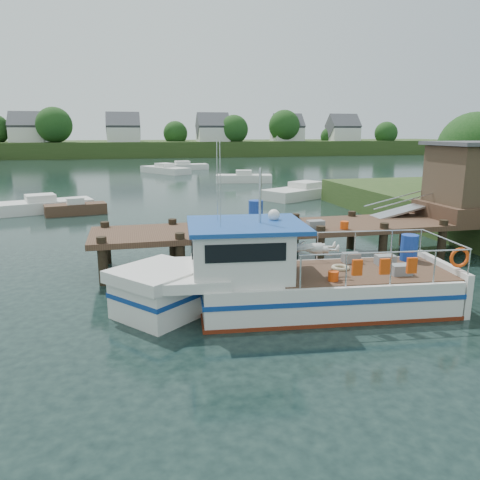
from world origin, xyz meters
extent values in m
plane|color=black|center=(0.00, 0.00, 0.00)|extent=(160.00, 160.00, 0.00)
cylinder|color=#332114|center=(14.00, 6.00, 1.52)|extent=(0.50, 0.50, 3.05)
sphere|color=#1E4417|center=(14.00, 6.00, 3.96)|extent=(3.90, 3.90, 3.90)
cube|color=#2F451C|center=(0.00, 84.00, 1.40)|extent=(140.00, 24.00, 3.00)
cylinder|color=#332114|center=(-17.00, 75.00, 2.40)|extent=(0.60, 0.60, 4.80)
sphere|color=#1E4417|center=(-17.00, 75.00, 5.95)|extent=(6.34, 6.34, 6.34)
cylinder|color=#332114|center=(-6.00, 77.00, 1.50)|extent=(0.60, 0.60, 3.00)
sphere|color=#1E4417|center=(-6.00, 77.00, 3.72)|extent=(3.96, 3.96, 3.96)
cylinder|color=#332114|center=(5.00, 79.00, 1.80)|extent=(0.60, 0.60, 3.60)
sphere|color=#1E4417|center=(5.00, 79.00, 4.46)|extent=(4.75, 4.75, 4.75)
cylinder|color=#332114|center=(16.00, 75.00, 2.10)|extent=(0.60, 0.60, 4.20)
sphere|color=#1E4417|center=(16.00, 75.00, 5.21)|extent=(5.54, 5.54, 5.54)
cylinder|color=#332114|center=(27.00, 77.00, 2.40)|extent=(0.60, 0.60, 4.80)
sphere|color=#1E4417|center=(27.00, 77.00, 5.95)|extent=(6.34, 6.34, 6.34)
cylinder|color=#332114|center=(38.00, 79.00, 1.50)|extent=(0.60, 0.60, 3.00)
sphere|color=#1E4417|center=(38.00, 79.00, 3.72)|extent=(3.96, 3.96, 3.96)
cylinder|color=#332114|center=(49.00, 75.00, 1.80)|extent=(0.60, 0.60, 3.60)
sphere|color=#1E4417|center=(49.00, 75.00, 4.46)|extent=(4.75, 4.75, 4.75)
cube|color=silver|center=(-22.00, 78.00, 4.00)|extent=(6.00, 5.00, 3.00)
cube|color=#47474C|center=(-22.00, 78.00, 5.90)|extent=(6.20, 5.09, 5.09)
cube|color=silver|center=(-5.00, 77.00, 4.00)|extent=(6.00, 5.00, 3.00)
cube|color=#47474C|center=(-5.00, 77.00, 5.90)|extent=(6.20, 5.09, 5.09)
cube|color=silver|center=(12.00, 76.00, 4.00)|extent=(6.00, 5.00, 3.00)
cube|color=#47474C|center=(12.00, 76.00, 5.90)|extent=(6.20, 5.09, 5.09)
cube|color=silver|center=(28.00, 78.00, 4.00)|extent=(6.00, 5.00, 3.00)
cube|color=#47474C|center=(28.00, 78.00, 5.90)|extent=(6.20, 5.09, 5.09)
cube|color=silver|center=(40.00, 77.00, 4.00)|extent=(6.00, 5.00, 3.00)
cube|color=#47474C|center=(40.00, 77.00, 5.90)|extent=(6.20, 5.09, 5.09)
cube|color=#493122|center=(2.00, 0.00, 1.30)|extent=(16.00, 3.00, 0.20)
cylinder|color=black|center=(-5.50, -1.30, 0.65)|extent=(0.32, 0.32, 1.90)
cylinder|color=black|center=(-5.50, 1.30, 0.65)|extent=(0.32, 0.32, 1.90)
cylinder|color=black|center=(-3.00, -1.30, 0.65)|extent=(0.32, 0.32, 1.90)
cylinder|color=black|center=(-3.00, 1.30, 0.65)|extent=(0.32, 0.32, 1.90)
cylinder|color=black|center=(-0.50, -1.30, 0.65)|extent=(0.32, 0.32, 1.90)
cylinder|color=black|center=(-0.50, 1.30, 0.65)|extent=(0.32, 0.32, 1.90)
cylinder|color=black|center=(2.00, -1.30, 0.65)|extent=(0.32, 0.32, 1.90)
cylinder|color=black|center=(2.00, 1.30, 0.65)|extent=(0.32, 0.32, 1.90)
cylinder|color=black|center=(4.50, -1.30, 0.65)|extent=(0.32, 0.32, 1.90)
cylinder|color=black|center=(4.50, 1.30, 0.65)|extent=(0.32, 0.32, 1.90)
cylinder|color=black|center=(7.00, -1.30, 0.65)|extent=(0.32, 0.32, 1.90)
cylinder|color=black|center=(7.00, 1.30, 0.65)|extent=(0.32, 0.32, 1.90)
cylinder|color=black|center=(9.50, 1.30, 0.65)|extent=(0.32, 0.32, 1.90)
cube|color=#493122|center=(9.00, 0.00, 1.70)|extent=(3.20, 3.00, 0.60)
cube|color=#483628|center=(9.00, 0.00, 3.10)|extent=(2.60, 2.60, 2.40)
cube|color=#47474C|center=(9.00, 0.00, 4.40)|extent=(3.00, 3.00, 0.15)
cube|color=#A5A8AD|center=(6.70, 0.90, 1.65)|extent=(3.34, 0.90, 0.79)
cylinder|color=silver|center=(6.70, 0.50, 2.15)|extent=(3.34, 0.05, 0.76)
cylinder|color=silver|center=(6.70, 1.30, 2.15)|extent=(3.34, 0.05, 0.76)
cube|color=slate|center=(1.00, -1.00, 1.56)|extent=(0.60, 0.40, 0.30)
cube|color=slate|center=(2.00, -0.80, 1.56)|extent=(0.60, 0.40, 0.30)
cylinder|color=#DA440C|center=(3.00, -1.10, 1.55)|extent=(0.30, 0.30, 0.28)
cylinder|color=#16389D|center=(0.20, 0.90, 1.84)|extent=(0.56, 0.56, 0.85)
cube|color=silver|center=(0.60, -4.85, 0.52)|extent=(7.05, 3.41, 1.04)
cube|color=silver|center=(-3.92, -4.38, 0.52)|extent=(2.71, 2.71, 1.04)
cube|color=silver|center=(-3.92, -4.38, 1.18)|extent=(2.98, 2.96, 0.32)
cube|color=silver|center=(-3.02, -4.47, 1.15)|extent=(2.07, 2.76, 0.27)
cube|color=navy|center=(0.60, -4.85, 0.65)|extent=(7.15, 3.46, 0.13)
cube|color=navy|center=(-3.92, -4.38, 0.65)|extent=(2.76, 2.76, 0.13)
cube|color=maroon|center=(0.60, -4.85, 0.05)|extent=(7.15, 3.44, 0.13)
cube|color=#493122|center=(1.68, -4.96, 1.05)|extent=(5.13, 2.94, 0.04)
cube|color=silver|center=(4.12, -5.21, 0.61)|extent=(0.46, 2.73, 1.23)
cube|color=silver|center=(-1.75, -4.61, 1.73)|extent=(2.77, 2.61, 1.36)
cube|color=black|center=(-1.87, -5.79, 2.00)|extent=(1.99, 0.24, 0.45)
cube|color=black|center=(-1.63, -3.42, 2.00)|extent=(1.99, 0.24, 0.45)
cube|color=black|center=(-3.03, -4.47, 2.00)|extent=(0.20, 1.63, 0.45)
cube|color=#184598|center=(-1.57, -4.62, 2.45)|extent=(3.34, 2.94, 0.11)
cylinder|color=silver|center=(-1.21, -4.66, 3.22)|extent=(0.08, 0.08, 1.45)
cylinder|color=silver|center=(-2.34, -5.00, 3.59)|extent=(0.02, 0.02, 2.18)
cylinder|color=silver|center=(-2.25, -4.10, 3.59)|extent=(0.02, 0.02, 2.18)
sphere|color=silver|center=(-0.72, -4.35, 2.63)|extent=(0.36, 0.36, 0.33)
cylinder|color=silver|center=(1.69, -6.22, 1.91)|extent=(4.52, 0.51, 0.04)
cylinder|color=silver|center=(1.94, -3.73, 1.91)|extent=(4.52, 0.51, 0.04)
cylinder|color=silver|center=(4.10, -5.21, 1.91)|extent=(0.30, 2.49, 0.04)
cylinder|color=silver|center=(-0.53, -5.99, 1.48)|extent=(0.04, 0.04, 0.86)
cylinder|color=silver|center=(-0.27, -3.50, 1.48)|extent=(0.04, 0.04, 0.86)
cylinder|color=silver|center=(0.65, -6.11, 1.48)|extent=(0.04, 0.04, 0.86)
cylinder|color=silver|center=(0.91, -3.62, 1.48)|extent=(0.04, 0.04, 0.86)
cylinder|color=silver|center=(1.82, -6.23, 1.48)|extent=(0.04, 0.04, 0.86)
cylinder|color=silver|center=(2.08, -3.74, 1.48)|extent=(0.04, 0.04, 0.86)
cylinder|color=silver|center=(3.00, -6.36, 1.48)|extent=(0.04, 0.04, 0.86)
cylinder|color=silver|center=(3.25, -3.86, 1.48)|extent=(0.04, 0.04, 0.86)
cylinder|color=silver|center=(3.94, -6.45, 1.48)|extent=(0.04, 0.04, 0.86)
cylinder|color=silver|center=(4.20, -3.96, 1.48)|extent=(0.04, 0.04, 0.86)
cube|color=slate|center=(2.53, -5.60, 1.21)|extent=(0.58, 0.42, 0.29)
cube|color=slate|center=(2.63, -4.60, 1.21)|extent=(0.58, 0.42, 0.29)
cube|color=slate|center=(1.76, -4.15, 1.21)|extent=(0.53, 0.39, 0.29)
cylinder|color=#16389D|center=(3.57, -4.33, 1.45)|extent=(0.56, 0.56, 0.80)
cylinder|color=#DA440C|center=(0.51, -5.66, 1.19)|extent=(0.30, 0.30, 0.27)
torus|color=#BFB28C|center=(1.16, -4.72, 1.11)|extent=(0.56, 0.56, 0.11)
torus|color=#DA440C|center=(4.06, -5.94, 1.54)|extent=(0.57, 0.15, 0.56)
cube|color=#DA440C|center=(0.92, -6.16, 1.54)|extent=(0.26, 0.12, 0.41)
cube|color=#DA440C|center=(1.64, -6.23, 1.54)|extent=(0.26, 0.12, 0.41)
cube|color=#DA440C|center=(2.36, -6.31, 1.54)|extent=(0.26, 0.12, 0.41)
imported|color=silver|center=(0.03, -5.06, 1.84)|extent=(0.44, 0.62, 1.60)
cube|color=#493122|center=(-7.72, 12.77, 0.32)|extent=(3.67, 1.88, 0.65)
cube|color=silver|center=(-7.72, 12.77, 0.81)|extent=(1.13, 1.02, 0.41)
cube|color=silver|center=(2.36, 44.87, 0.35)|extent=(6.62, 2.54, 0.70)
cube|color=silver|center=(2.36, 44.87, 0.88)|extent=(1.90, 1.65, 0.45)
cube|color=silver|center=(-9.88, 14.11, 0.35)|extent=(6.30, 3.72, 0.70)
cube|color=silver|center=(-9.88, 14.11, 0.88)|extent=(2.02, 1.87, 0.45)
cube|color=silver|center=(6.37, 27.86, 0.38)|extent=(5.64, 2.91, 0.75)
cube|color=silver|center=(6.37, 27.86, 0.95)|extent=(1.74, 1.58, 0.48)
cube|color=silver|center=(8.45, 16.70, 0.37)|extent=(7.73, 5.86, 0.74)
cube|color=silver|center=(8.45, 16.70, 0.94)|extent=(2.69, 2.58, 0.48)
cube|color=silver|center=(-0.28, 39.85, 0.37)|extent=(5.65, 7.17, 0.75)
cube|color=silver|center=(-0.28, 39.85, 0.94)|extent=(2.44, 2.53, 0.48)
camera|label=1|loc=(-4.56, -16.43, 4.88)|focal=35.00mm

